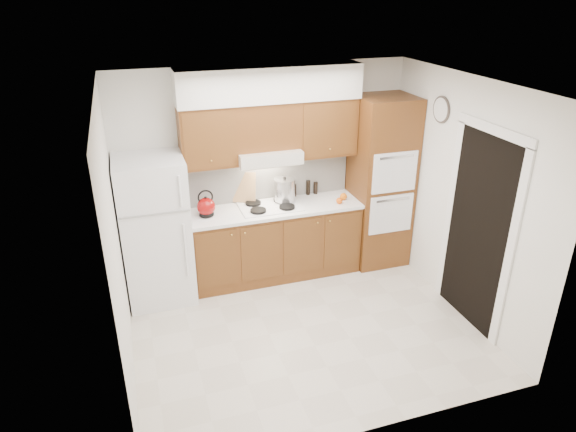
% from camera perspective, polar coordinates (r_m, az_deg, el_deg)
% --- Properties ---
extents(floor, '(3.60, 3.60, 0.00)m').
position_cam_1_polar(floor, '(5.74, 1.82, -12.26)').
color(floor, beige).
rests_on(floor, ground).
extents(ceiling, '(3.60, 3.60, 0.00)m').
position_cam_1_polar(ceiling, '(4.67, 2.25, 14.20)').
color(ceiling, white).
rests_on(ceiling, wall_back).
extents(wall_back, '(3.60, 0.02, 2.60)m').
position_cam_1_polar(wall_back, '(6.40, -2.57, 4.99)').
color(wall_back, white).
rests_on(wall_back, floor).
extents(wall_left, '(0.02, 3.00, 2.60)m').
position_cam_1_polar(wall_left, '(4.82, -18.59, -3.17)').
color(wall_left, white).
rests_on(wall_left, floor).
extents(wall_right, '(0.02, 3.00, 2.60)m').
position_cam_1_polar(wall_right, '(5.89, 18.73, 1.90)').
color(wall_right, white).
rests_on(wall_right, floor).
extents(fridge, '(0.75, 0.72, 1.72)m').
position_cam_1_polar(fridge, '(6.04, -14.50, -1.58)').
color(fridge, white).
rests_on(fridge, floor).
extents(base_cabinets, '(2.11, 0.60, 0.90)m').
position_cam_1_polar(base_cabinets, '(6.48, -1.50, -2.94)').
color(base_cabinets, brown).
rests_on(base_cabinets, floor).
extents(countertop, '(2.13, 0.62, 0.04)m').
position_cam_1_polar(countertop, '(6.26, -1.52, 0.84)').
color(countertop, white).
rests_on(countertop, base_cabinets).
extents(backsplash, '(2.11, 0.03, 0.56)m').
position_cam_1_polar(backsplash, '(6.42, -2.30, 4.30)').
color(backsplash, white).
rests_on(backsplash, countertop).
extents(oven_cabinet, '(0.70, 0.65, 2.20)m').
position_cam_1_polar(oven_cabinet, '(6.69, 10.22, 3.69)').
color(oven_cabinet, brown).
rests_on(oven_cabinet, floor).
extents(upper_cab_left, '(0.63, 0.33, 0.70)m').
position_cam_1_polar(upper_cab_left, '(5.93, -8.97, 8.72)').
color(upper_cab_left, brown).
rests_on(upper_cab_left, wall_back).
extents(upper_cab_right, '(0.73, 0.33, 0.70)m').
position_cam_1_polar(upper_cab_right, '(6.31, 4.11, 9.89)').
color(upper_cab_right, brown).
rests_on(upper_cab_right, wall_back).
extents(range_hood, '(0.75, 0.45, 0.15)m').
position_cam_1_polar(range_hood, '(6.10, -2.27, 6.73)').
color(range_hood, silver).
rests_on(range_hood, wall_back).
extents(upper_cab_over_hood, '(0.75, 0.33, 0.55)m').
position_cam_1_polar(upper_cab_over_hood, '(6.05, -2.48, 10.05)').
color(upper_cab_over_hood, brown).
rests_on(upper_cab_over_hood, range_hood).
extents(soffit, '(2.13, 0.36, 0.40)m').
position_cam_1_polar(soffit, '(5.95, -2.05, 14.49)').
color(soffit, silver).
rests_on(soffit, wall_back).
extents(cooktop, '(0.74, 0.50, 0.01)m').
position_cam_1_polar(cooktop, '(6.26, -2.01, 1.07)').
color(cooktop, white).
rests_on(cooktop, countertop).
extents(doorway, '(0.02, 0.90, 2.10)m').
position_cam_1_polar(doorway, '(5.73, 20.30, -1.72)').
color(doorway, black).
rests_on(doorway, floor).
extents(wall_clock, '(0.02, 0.30, 0.30)m').
position_cam_1_polar(wall_clock, '(6.06, 16.68, 11.26)').
color(wall_clock, '#3F3833').
rests_on(wall_clock, wall_right).
extents(kettle, '(0.22, 0.22, 0.22)m').
position_cam_1_polar(kettle, '(6.05, -9.09, 1.04)').
color(kettle, maroon).
rests_on(kettle, countertop).
extents(cutting_board, '(0.30, 0.20, 0.37)m').
position_cam_1_polar(cutting_board, '(6.34, -4.89, 3.20)').
color(cutting_board, tan).
rests_on(cutting_board, countertop).
extents(stock_pot, '(0.26, 0.26, 0.27)m').
position_cam_1_polar(stock_pot, '(6.33, -0.38, 2.92)').
color(stock_pot, '#BABBBF').
rests_on(stock_pot, cooktop).
extents(condiment_a, '(0.06, 0.06, 0.19)m').
position_cam_1_polar(condiment_a, '(6.60, 2.25, 3.19)').
color(condiment_a, black).
rests_on(condiment_a, countertop).
extents(condiment_b, '(0.05, 0.05, 0.16)m').
position_cam_1_polar(condiment_b, '(6.55, 0.72, 2.88)').
color(condiment_b, black).
rests_on(condiment_b, countertop).
extents(condiment_c, '(0.07, 0.07, 0.16)m').
position_cam_1_polar(condiment_c, '(6.64, 3.08, 3.15)').
color(condiment_c, black).
rests_on(condiment_c, countertop).
extents(orange_near, '(0.10, 0.10, 0.08)m').
position_cam_1_polar(orange_near, '(6.37, 5.72, 1.70)').
color(orange_near, '#E5580C').
rests_on(orange_near, countertop).
extents(orange_far, '(0.09, 0.09, 0.09)m').
position_cam_1_polar(orange_far, '(6.49, 6.18, 2.17)').
color(orange_far, orange).
rests_on(orange_far, countertop).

